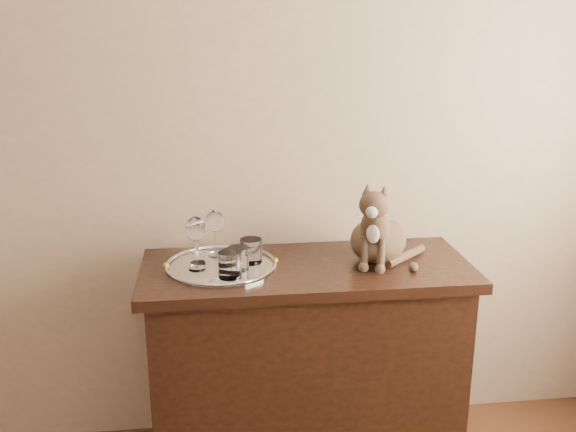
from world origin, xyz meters
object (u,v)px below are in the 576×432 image
wine_glass_a (197,241)px  tumbler_c (251,251)px  sideboard (306,369)px  cat (379,219)px  tumbler_a (238,259)px  tray (221,267)px  wine_glass_b (215,233)px  tumbler_b (230,265)px  wine_glass_c (196,242)px

wine_glass_a → tumbler_c: size_ratio=1.92×
sideboard → cat: cat is taller
tumbler_c → wine_glass_a: bearing=175.8°
tumbler_a → tray: bearing=143.4°
sideboard → cat: size_ratio=3.80×
wine_glass_b → tumbler_b: wine_glass_b is taller
wine_glass_b → tumbler_a: wine_glass_b is taller
sideboard → cat: bearing=4.4°
wine_glass_a → wine_glass_c: size_ratio=0.89×
wine_glass_c → sideboard: bearing=0.1°
sideboard → tray: bearing=177.9°
wine_glass_b → cat: (0.60, -0.11, 0.06)m
wine_glass_b → tumbler_a: size_ratio=2.11×
sideboard → wine_glass_c: 0.66m
wine_glass_a → tumbler_b: (0.11, -0.14, -0.04)m
wine_glass_a → wine_glass_b: wine_glass_b is taller
tumbler_a → cat: (0.52, 0.05, 0.11)m
sideboard → tumbler_b: tumbler_b is taller
tray → wine_glass_b: bearing=99.1°
wine_glass_c → tumbler_a: (0.15, -0.03, -0.05)m
wine_glass_b → wine_glass_c: (-0.07, -0.13, 0.01)m
sideboard → tumbler_c: (-0.20, 0.03, 0.48)m
tray → tumbler_a: 0.09m
tray → tumbler_b: size_ratio=4.35×
wine_glass_c → tumbler_a: bearing=-12.6°
wine_glass_b → wine_glass_c: size_ratio=0.91×
wine_glass_b → tumbler_b: bearing=-78.3°
tray → wine_glass_c: bearing=-172.1°
tray → wine_glass_b: size_ratio=2.27×
sideboard → tumbler_a: bearing=-172.4°
tray → wine_glass_a: 0.13m
tray → wine_glass_a: size_ratio=2.33×
wine_glass_a → tumbler_a: bearing=-29.0°
wine_glass_a → cat: (0.66, -0.03, 0.06)m
sideboard → wine_glass_b: bearing=158.7°
tray → wine_glass_b: (-0.02, 0.12, 0.09)m
tray → tumbler_b: bearing=-75.5°
tray → tumbler_c: size_ratio=4.47×
tray → wine_glass_c: (-0.09, -0.01, 0.10)m
wine_glass_a → cat: 0.67m
sideboard → tumbler_b: 0.56m
wine_glass_c → tumbler_b: (0.11, -0.10, -0.05)m
wine_glass_b → wine_glass_c: wine_glass_c is taller
sideboard → tumbler_b: bearing=-160.7°
wine_glass_c → tumbler_b: 0.16m
wine_glass_b → tumbler_a: (0.08, -0.16, -0.05)m
tumbler_a → tumbler_b: 0.07m
tray → cat: 0.60m
wine_glass_a → wine_glass_c: (-0.00, -0.05, 0.01)m
tumbler_b → sideboard: bearing=19.3°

